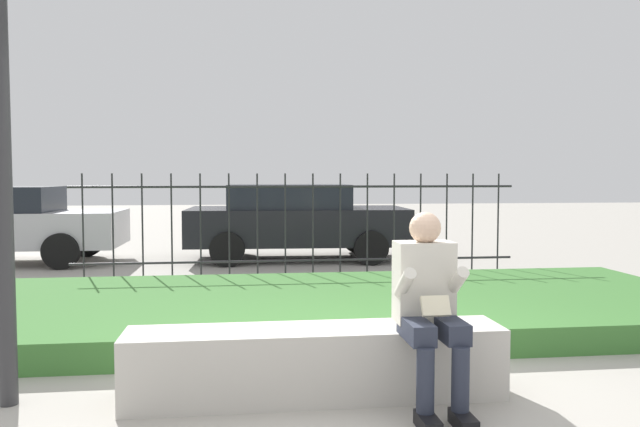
% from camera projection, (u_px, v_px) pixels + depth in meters
% --- Properties ---
extents(ground_plane, '(60.00, 60.00, 0.00)m').
position_uv_depth(ground_plane, '(362.00, 396.00, 4.32)').
color(ground_plane, '#A8A399').
extents(stone_bench, '(2.58, 0.48, 0.49)m').
position_uv_depth(stone_bench, '(316.00, 367.00, 4.27)').
color(stone_bench, beige).
rests_on(stone_bench, ground_plane).
extents(person_seated_reader, '(0.42, 0.73, 1.28)m').
position_uv_depth(person_seated_reader, '(429.00, 301.00, 4.06)').
color(person_seated_reader, black).
rests_on(person_seated_reader, ground_plane).
extents(grass_berm, '(8.36, 3.25, 0.25)m').
position_uv_depth(grass_berm, '(320.00, 308.00, 6.62)').
color(grass_berm, '#3D7533').
rests_on(grass_berm, ground_plane).
extents(iron_fence, '(6.36, 0.03, 1.56)m').
position_uv_depth(iron_fence, '(299.00, 226.00, 8.93)').
color(iron_fence, '#232326').
rests_on(iron_fence, ground_plane).
extents(car_parked_center, '(4.03, 2.10, 1.38)m').
position_uv_depth(car_parked_center, '(296.00, 219.00, 11.45)').
color(car_parked_center, black).
rests_on(car_parked_center, ground_plane).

